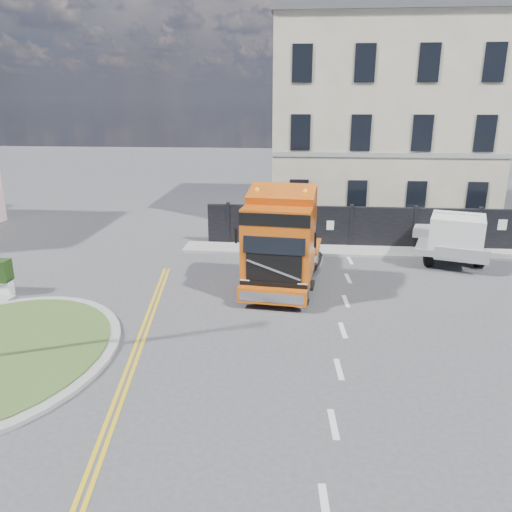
# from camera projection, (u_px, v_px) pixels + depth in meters

# --- Properties ---
(ground) EXTENTS (120.00, 120.00, 0.00)m
(ground) POSITION_uv_depth(u_px,v_px,m) (251.00, 321.00, 16.26)
(ground) COLOR #424244
(ground) RESTS_ON ground
(hoarding_fence) EXTENTS (18.80, 0.25, 2.00)m
(hoarding_fence) POSITION_uv_depth(u_px,v_px,m) (404.00, 228.00, 23.96)
(hoarding_fence) COLOR black
(hoarding_fence) RESTS_ON ground
(georgian_building) EXTENTS (12.30, 10.30, 12.80)m
(georgian_building) POSITION_uv_depth(u_px,v_px,m) (378.00, 119.00, 29.69)
(georgian_building) COLOR beige
(georgian_building) RESTS_ON ground
(pavement_far) EXTENTS (20.00, 1.60, 0.12)m
(pavement_far) POSITION_uv_depth(u_px,v_px,m) (394.00, 252.00, 23.43)
(pavement_far) COLOR gray
(pavement_far) RESTS_ON ground
(truck) EXTENTS (3.03, 6.60, 3.83)m
(truck) POSITION_uv_depth(u_px,v_px,m) (282.00, 245.00, 18.60)
(truck) COLOR black
(truck) RESTS_ON ground
(flatbed_pickup) EXTENTS (3.64, 5.83, 2.23)m
(flatbed_pickup) POSITION_uv_depth(u_px,v_px,m) (452.00, 236.00, 21.83)
(flatbed_pickup) COLOR gray
(flatbed_pickup) RESTS_ON ground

